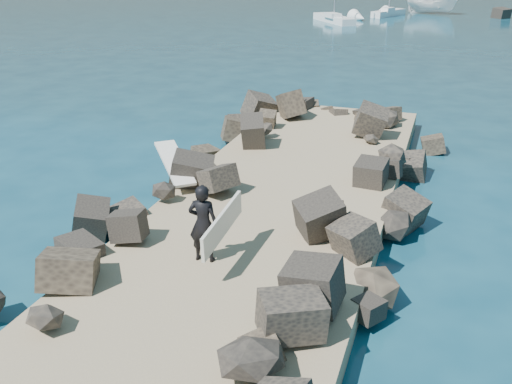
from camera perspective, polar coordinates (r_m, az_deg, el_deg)
ground at (r=15.33m, az=1.21°, el=-3.76°), size 800.00×800.00×0.00m
jetty at (r=13.52m, az=-1.37°, el=-6.27°), size 6.00×26.00×0.60m
riprap_left at (r=14.95m, az=-11.22°, el=-2.83°), size 2.60×22.00×1.00m
riprap_right at (r=13.27m, az=11.30°, el=-6.38°), size 2.60×22.00×1.00m
surfboard_resting at (r=16.94m, az=-8.13°, el=2.55°), size 2.10×2.30×0.08m
boat_imported at (r=71.13m, az=17.19°, el=17.59°), size 6.30×3.23×2.32m
surfer_with_board at (r=12.32m, az=-5.03°, el=-3.16°), size 0.84×2.22×1.79m
sailboat_b at (r=67.40m, az=13.10°, el=17.04°), size 3.29×5.42×6.69m
sailboat_a at (r=60.75m, az=7.78°, el=16.79°), size 5.36×6.40×8.32m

